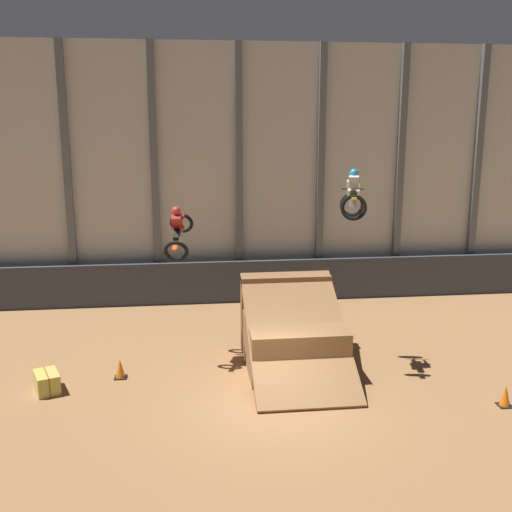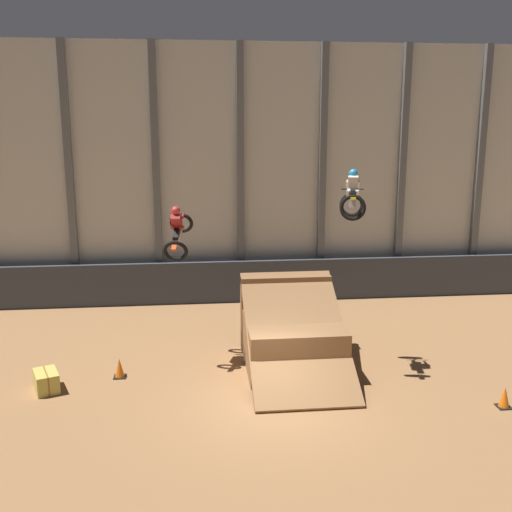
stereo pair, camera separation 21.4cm
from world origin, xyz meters
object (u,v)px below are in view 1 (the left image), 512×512
Objects in this scene: traffic_cone_near_ramp at (505,396)px; dirt_ramp at (292,335)px; rider_bike_left_air at (178,231)px; rider_bike_right_air at (353,198)px; hay_bale_trackside at (47,382)px; traffic_cone_arena_edge at (120,369)px.

dirt_ramp is at bearing 145.74° from traffic_cone_near_ramp.
rider_bike_left_air is 1.05× the size of rider_bike_right_air.
hay_bale_trackside is (-12.24, 2.31, -0.00)m from traffic_cone_near_ramp.
rider_bike_right_air is at bearing 139.25° from traffic_cone_near_ramp.
traffic_cone_arena_edge is at bearing 163.79° from traffic_cone_near_ramp.
traffic_cone_arena_edge is (-6.83, 0.00, -4.92)m from rider_bike_right_air.
traffic_cone_near_ramp is 12.45m from hay_bale_trackside.
rider_bike_left_air is 10.19m from traffic_cone_near_ramp.
traffic_cone_arena_edge is 2.05m from hay_bale_trackside.
traffic_cone_near_ramp is at bearing -17.66° from rider_bike_left_air.
traffic_cone_arena_edge is (-10.30, 3.00, 0.00)m from traffic_cone_near_ramp.
rider_bike_right_air is 10.07m from hay_bale_trackside.
traffic_cone_arena_edge is 0.55× the size of hay_bale_trackside.
hay_bale_trackside is (-8.76, -0.68, -4.92)m from rider_bike_right_air.
rider_bike_right_air is at bearing 4.45° from hay_bale_trackside.
traffic_cone_arena_edge is at bearing 19.47° from hay_bale_trackside.
dirt_ramp is 4.46× the size of hay_bale_trackside.
hay_bale_trackside is (-1.93, -0.68, -0.00)m from traffic_cone_arena_edge.
dirt_ramp is 7.25m from hay_bale_trackside.
rider_bike_left_air reaches higher than traffic_cone_arena_edge.
hay_bale_trackside is (-3.73, -1.73, -3.88)m from rider_bike_left_air.
rider_bike_left_air is 3.26× the size of traffic_cone_near_ramp.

